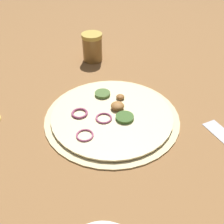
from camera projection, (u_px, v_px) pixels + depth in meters
name	position (u px, v px, depth m)	size (l,w,h in m)	color
ground_plane	(112.00, 117.00, 0.65)	(3.00, 3.00, 0.00)	olive
pizza	(112.00, 115.00, 0.64)	(0.33, 0.33, 0.03)	beige
spice_jar	(92.00, 47.00, 0.85)	(0.07, 0.07, 0.09)	olive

